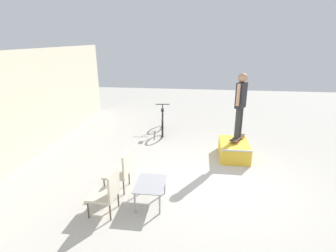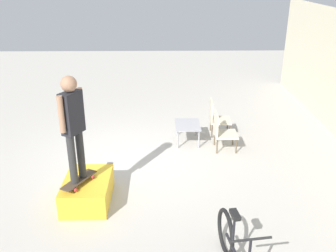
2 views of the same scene
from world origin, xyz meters
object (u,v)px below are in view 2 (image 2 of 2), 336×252
skateboard_on_ramp (79,180)px  patio_chair_left (217,117)px  skate_ramp_box (88,190)px  patio_chair_right (222,130)px  coffee_table (188,127)px  person_skater (73,121)px

skateboard_on_ramp → patio_chair_left: (-3.10, 2.82, -0.05)m
skate_ramp_box → patio_chair_left: size_ratio=1.34×
skate_ramp_box → patio_chair_right: size_ratio=1.34×
patio_chair_right → coffee_table: bearing=60.5°
skate_ramp_box → skateboard_on_ramp: size_ratio=1.58×
patio_chair_right → skateboard_on_ramp: bearing=128.4°
skate_ramp_box → patio_chair_left: (-2.93, 2.73, 0.26)m
skate_ramp_box → person_skater: (0.17, -0.10, 1.42)m
patio_chair_right → person_skater: bearing=128.4°
coffee_table → patio_chair_right: patio_chair_right is taller
person_skater → patio_chair_right: person_skater is taller
skate_ramp_box → coffee_table: bearing=141.7°
skateboard_on_ramp → patio_chair_left: size_ratio=0.85×
patio_chair_left → coffee_table: bearing=122.3°
skate_ramp_box → person_skater: size_ratio=0.65×
skateboard_on_ramp → person_skater: (-0.00, 0.00, 1.12)m
skateboard_on_ramp → patio_chair_right: (-2.24, 2.82, -0.05)m
skate_ramp_box → coffee_table: size_ratio=1.50×
person_skater → patio_chair_left: bearing=165.3°
patio_chair_left → skateboard_on_ramp: bearing=140.2°
person_skater → skate_ramp_box: bearing=177.8°
skate_ramp_box → patio_chair_left: 4.01m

